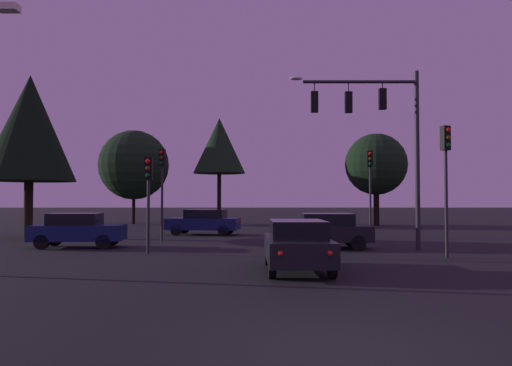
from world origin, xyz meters
name	(u,v)px	position (x,y,z in m)	size (l,w,h in m)	color
ground_plane	(272,232)	(0.00, 24.50, 0.00)	(168.00, 168.00, 0.00)	black
traffic_signal_mast_arm	(379,124)	(4.11, 13.36, 5.35)	(5.53, 0.37, 7.62)	#232326
traffic_light_corner_left	(446,165)	(5.79, 10.53, 3.40)	(0.36, 0.38, 4.83)	#232326
traffic_light_corner_right	(148,185)	(-5.39, 11.95, 2.71)	(0.30, 0.35, 3.80)	#232326
traffic_light_median	(370,177)	(5.23, 19.47, 3.39)	(0.34, 0.37, 4.83)	#232326
traffic_light_far_side	(162,176)	(-5.98, 17.78, 3.33)	(0.35, 0.38, 4.72)	#232326
car_nearside_lane	(297,245)	(0.05, 7.49, 0.79)	(1.86, 4.15, 1.52)	black
car_crossing_left	(78,230)	(-9.04, 14.33, 0.79)	(4.06, 1.89, 1.52)	#0F1947
car_crossing_right	(325,230)	(1.86, 13.95, 0.79)	(4.12, 1.97, 1.52)	black
car_far_lane	(204,221)	(-4.22, 21.70, 0.80)	(4.54, 2.45, 1.52)	#0F1947
tree_behind_sign	(219,146)	(-4.20, 34.09, 6.74)	(4.50, 4.50, 9.17)	black
tree_left_far	(134,165)	(-11.49, 33.78, 5.05)	(5.94, 5.94, 8.02)	black
tree_center_horizon	(30,128)	(-13.83, 19.82, 6.12)	(5.03, 5.03, 9.14)	black
tree_right_cluster	(376,164)	(8.68, 31.33, 4.93)	(4.97, 4.97, 7.43)	black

